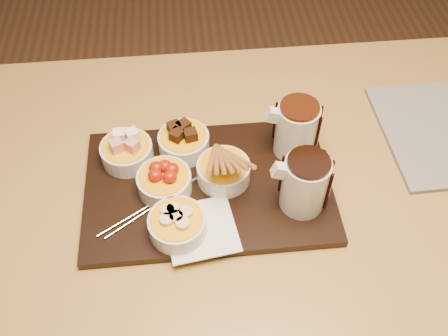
{
  "coord_description": "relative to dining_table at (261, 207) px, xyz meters",
  "views": [
    {
      "loc": [
        -0.14,
        -0.59,
        1.51
      ],
      "look_at": [
        -0.08,
        -0.02,
        0.81
      ],
      "focal_mm": 40.0,
      "sensor_mm": 36.0,
      "label": 1
    }
  ],
  "objects": [
    {
      "name": "ground",
      "position": [
        0.0,
        0.0,
        -0.65
      ],
      "size": [
        5.0,
        5.0,
        0.0
      ],
      "primitive_type": "plane",
      "color": "#56351D",
      "rests_on": "ground"
    },
    {
      "name": "dining_table",
      "position": [
        0.0,
        0.0,
        0.0
      ],
      "size": [
        1.2,
        0.8,
        0.75
      ],
      "color": "#A7803E",
      "rests_on": "ground"
    },
    {
      "name": "serving_board",
      "position": [
        -0.11,
        -0.02,
        0.11
      ],
      "size": [
        0.46,
        0.3,
        0.02
      ],
      "primitive_type": "cube",
      "rotation": [
        0.0,
        0.0,
        0.0
      ],
      "color": "black",
      "rests_on": "dining_table"
    },
    {
      "name": "napkin",
      "position": [
        -0.13,
        -0.12,
        0.12
      ],
      "size": [
        0.14,
        0.14,
        0.0
      ],
      "primitive_type": "cube",
      "rotation": [
        0.0,
        0.0,
        0.14
      ],
      "color": "white",
      "rests_on": "serving_board"
    },
    {
      "name": "bowl_marshmallows",
      "position": [
        -0.26,
        0.06,
        0.14
      ],
      "size": [
        0.1,
        0.1,
        0.04
      ],
      "primitive_type": "cylinder",
      "color": "silver",
      "rests_on": "serving_board"
    },
    {
      "name": "bowl_cake",
      "position": [
        -0.15,
        0.07,
        0.14
      ],
      "size": [
        0.1,
        0.1,
        0.04
      ],
      "primitive_type": "cylinder",
      "color": "silver",
      "rests_on": "serving_board"
    },
    {
      "name": "bowl_strawberries",
      "position": [
        -0.19,
        -0.02,
        0.14
      ],
      "size": [
        0.1,
        0.1,
        0.04
      ],
      "primitive_type": "cylinder",
      "color": "silver",
      "rests_on": "serving_board"
    },
    {
      "name": "bowl_biscotti",
      "position": [
        -0.08,
        -0.01,
        0.14
      ],
      "size": [
        0.1,
        0.1,
        0.04
      ],
      "primitive_type": "cylinder",
      "color": "silver",
      "rests_on": "serving_board"
    },
    {
      "name": "bowl_bananas",
      "position": [
        -0.17,
        -0.12,
        0.14
      ],
      "size": [
        0.1,
        0.1,
        0.04
      ],
      "primitive_type": "cylinder",
      "color": "silver",
      "rests_on": "serving_board"
    },
    {
      "name": "pitcher_dark_chocolate",
      "position": [
        0.05,
        -0.08,
        0.17
      ],
      "size": [
        0.08,
        0.08,
        0.11
      ],
      "primitive_type": "cylinder",
      "rotation": [
        0.0,
        0.0,
        0.0
      ],
      "color": "silver",
      "rests_on": "serving_board"
    },
    {
      "name": "pitcher_milk_chocolate",
      "position": [
        0.06,
        0.05,
        0.17
      ],
      "size": [
        0.08,
        0.08,
        0.11
      ],
      "primitive_type": "cylinder",
      "rotation": [
        0.0,
        0.0,
        0.0
      ],
      "color": "silver",
      "rests_on": "serving_board"
    },
    {
      "name": "fondue_skewers",
      "position": [
        -0.2,
        -0.05,
        0.12
      ],
      "size": [
        0.16,
        0.24,
        0.01
      ],
      "primitive_type": null,
      "rotation": [
        0.0,
        0.0,
        -1.01
      ],
      "color": "silver",
      "rests_on": "serving_board"
    }
  ]
}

